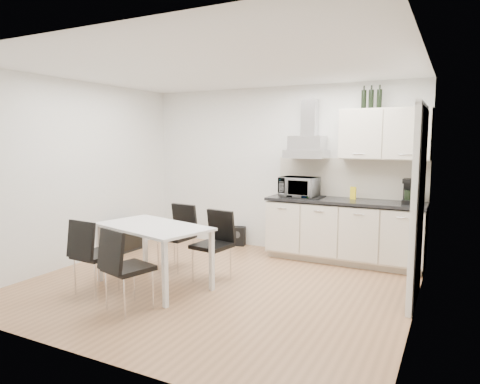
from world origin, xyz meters
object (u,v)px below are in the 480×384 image
object	(u,v)px
chair_far_left	(176,238)
chair_far_right	(212,247)
chair_near_left	(96,256)
guitar_amp	(125,236)
chair_near_right	(129,269)
kitchenette	(347,206)
floor_speaker	(239,236)
dining_table	(153,232)

from	to	relation	value
chair_far_left	chair_far_right	distance (m)	0.73
chair_near_left	guitar_amp	xyz separation A→B (m)	(-1.01, 1.59, -0.19)
chair_near_right	guitar_amp	xyz separation A→B (m)	(-1.69, 1.81, -0.19)
kitchenette	floor_speaker	distance (m)	1.96
chair_near_left	guitar_amp	size ratio (longest dim) A/B	1.46
kitchenette	chair_far_right	size ratio (longest dim) A/B	2.86
guitar_amp	chair_far_right	bearing A→B (deg)	-14.09
kitchenette	floor_speaker	bearing A→B (deg)	174.84
kitchenette	chair_near_right	size ratio (longest dim) A/B	2.86
chair_near_left	floor_speaker	size ratio (longest dim) A/B	2.78
chair_far_right	chair_near_right	xyz separation A→B (m)	(-0.29, -1.20, 0.00)
chair_near_left	chair_near_right	xyz separation A→B (m)	(0.68, -0.22, 0.00)
guitar_amp	chair_near_right	bearing A→B (deg)	-43.79
chair_near_left	chair_near_right	world-z (taller)	same
chair_near_right	guitar_amp	bearing A→B (deg)	148.38
chair_near_right	floor_speaker	world-z (taller)	chair_near_right
chair_near_left	guitar_amp	world-z (taller)	chair_near_left
dining_table	chair_near_right	world-z (taller)	chair_near_right
chair_far_left	chair_near_left	xyz separation A→B (m)	(-0.27, -1.19, 0.00)
dining_table	floor_speaker	size ratio (longest dim) A/B	4.89
dining_table	chair_far_left	bearing A→B (deg)	117.61
kitchenette	chair_far_left	size ratio (longest dim) A/B	2.86
floor_speaker	dining_table	bearing A→B (deg)	-103.50
kitchenette	dining_table	world-z (taller)	kitchenette
chair_far_right	chair_far_left	bearing A→B (deg)	-9.07
guitar_amp	chair_near_left	bearing A→B (deg)	-54.47
chair_far_left	chair_far_right	size ratio (longest dim) A/B	1.00
dining_table	chair_near_left	size ratio (longest dim) A/B	1.76
kitchenette	floor_speaker	size ratio (longest dim) A/B	7.97
dining_table	chair_near_right	size ratio (longest dim) A/B	1.76
chair_far_left	chair_far_right	world-z (taller)	same
chair_near_right	floor_speaker	bearing A→B (deg)	109.73
chair_far_right	floor_speaker	size ratio (longest dim) A/B	2.78
chair_far_left	chair_near_right	size ratio (longest dim) A/B	1.00
dining_table	guitar_amp	world-z (taller)	dining_table
chair_near_right	floor_speaker	xyz separation A→B (m)	(-0.23, 2.97, -0.28)
chair_far_left	guitar_amp	world-z (taller)	chair_far_left
kitchenette	chair_near_left	xyz separation A→B (m)	(-2.28, -2.59, -0.39)
dining_table	chair_far_right	world-z (taller)	chair_far_right
guitar_amp	floor_speaker	bearing A→B (deg)	41.66
dining_table	floor_speaker	bearing A→B (deg)	103.84
chair_far_left	chair_near_left	size ratio (longest dim) A/B	1.00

